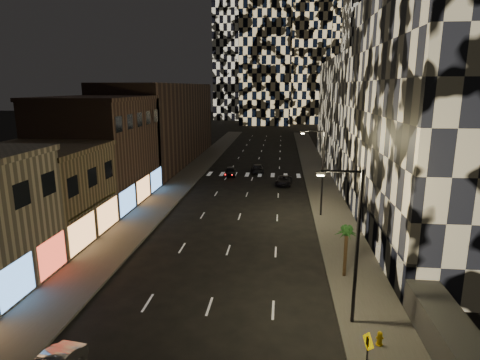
% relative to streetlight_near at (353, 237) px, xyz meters
% --- Properties ---
extents(sidewalk_left, '(4.00, 120.00, 0.15)m').
position_rel_streetlight_near_xyz_m(sidewalk_left, '(-18.35, 40.00, -5.28)').
color(sidewalk_left, '#47443F').
rests_on(sidewalk_left, ground).
extents(sidewalk_right, '(4.00, 120.00, 0.15)m').
position_rel_streetlight_near_xyz_m(sidewalk_right, '(1.65, 40.00, -5.28)').
color(sidewalk_right, '#47443F').
rests_on(sidewalk_right, ground).
extents(curb_left, '(0.20, 120.00, 0.15)m').
position_rel_streetlight_near_xyz_m(curb_left, '(-16.25, 40.00, -5.28)').
color(curb_left, '#4C4C47').
rests_on(curb_left, ground).
extents(curb_right, '(0.20, 120.00, 0.15)m').
position_rel_streetlight_near_xyz_m(curb_right, '(-0.45, 40.00, -5.28)').
color(curb_right, '#4C4C47').
rests_on(curb_right, ground).
extents(retail_tan, '(10.00, 10.00, 8.00)m').
position_rel_streetlight_near_xyz_m(retail_tan, '(-25.35, 11.00, -1.35)').
color(retail_tan, '#756446').
rests_on(retail_tan, ground).
extents(retail_brown, '(10.00, 15.00, 12.00)m').
position_rel_streetlight_near_xyz_m(retail_brown, '(-25.35, 23.50, 0.65)').
color(retail_brown, '#4A342A').
rests_on(retail_brown, ground).
extents(retail_filler_left, '(10.00, 40.00, 14.00)m').
position_rel_streetlight_near_xyz_m(retail_filler_left, '(-25.35, 50.00, 1.65)').
color(retail_filler_left, '#4A342A').
rests_on(retail_filler_left, ground).
extents(midrise_right, '(16.00, 25.00, 22.00)m').
position_rel_streetlight_near_xyz_m(midrise_right, '(11.65, 14.50, 5.65)').
color(midrise_right, '#232326').
rests_on(midrise_right, ground).
extents(midrise_base, '(0.60, 25.00, 3.00)m').
position_rel_streetlight_near_xyz_m(midrise_base, '(3.95, 14.50, -3.85)').
color(midrise_base, '#383838').
rests_on(midrise_base, ground).
extents(plinth_right, '(2.00, 8.00, 2.00)m').
position_rel_streetlight_near_xyz_m(plinth_right, '(4.65, -2.00, -4.35)').
color(plinth_right, '#383838').
rests_on(plinth_right, ground).
extents(midrise_filler_right, '(16.00, 40.00, 18.00)m').
position_rel_streetlight_near_xyz_m(midrise_filler_right, '(11.65, 47.00, 3.65)').
color(midrise_filler_right, '#232326').
rests_on(midrise_filler_right, ground).
extents(streetlight_near, '(2.55, 0.25, 9.00)m').
position_rel_streetlight_near_xyz_m(streetlight_near, '(0.00, 0.00, 0.00)').
color(streetlight_near, black).
rests_on(streetlight_near, sidewalk_right).
extents(streetlight_far, '(2.55, 0.25, 9.00)m').
position_rel_streetlight_near_xyz_m(streetlight_far, '(0.00, 20.00, 0.00)').
color(streetlight_far, black).
rests_on(streetlight_far, sidewalk_right).
extents(car_dark_midlane, '(1.97, 4.24, 1.40)m').
position_rel_streetlight_near_xyz_m(car_dark_midlane, '(-11.85, 38.78, -4.65)').
color(car_dark_midlane, black).
rests_on(car_dark_midlane, ground).
extents(car_dark_oncoming, '(2.30, 4.83, 1.36)m').
position_rel_streetlight_near_xyz_m(car_dark_oncoming, '(-7.85, 41.84, -4.67)').
color(car_dark_oncoming, black).
rests_on(car_dark_oncoming, ground).
extents(car_dark_rightlane, '(2.49, 4.63, 1.23)m').
position_rel_streetlight_near_xyz_m(car_dark_rightlane, '(-3.66, 33.75, -4.74)').
color(car_dark_rightlane, black).
rests_on(car_dark_rightlane, ground).
extents(fire_hydrant, '(0.37, 0.37, 0.78)m').
position_rel_streetlight_near_xyz_m(fire_hydrant, '(1.31, -2.06, -4.84)').
color(fire_hydrant, gold).
rests_on(fire_hydrant, sidewalk_right).
extents(ped_sign, '(0.31, 0.90, 2.78)m').
position_rel_streetlight_near_xyz_m(ped_sign, '(-0.06, -5.27, -3.30)').
color(ped_sign, black).
rests_on(ped_sign, sidewalk_right).
extents(palm_tree, '(1.90, 1.93, 3.78)m').
position_rel_streetlight_near_xyz_m(palm_tree, '(0.65, 5.91, -2.08)').
color(palm_tree, '#47331E').
rests_on(palm_tree, sidewalk_right).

